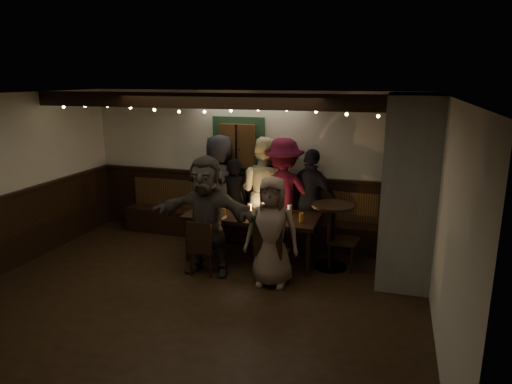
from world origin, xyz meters
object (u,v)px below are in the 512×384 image
(chair_near_left, at_px, (202,245))
(person_g, at_px, (272,232))
(chair_near_right, at_px, (271,248))
(dining_table, at_px, (252,218))
(person_b, at_px, (234,201))
(person_e, at_px, (311,200))
(person_f, at_px, (207,216))
(high_top, at_px, (332,228))
(person_c, at_px, (264,192))
(chair_end, at_px, (338,234))
(person_a, at_px, (220,187))
(person_d, at_px, (283,194))

(chair_near_left, xyz_separation_m, person_g, (1.03, 0.02, 0.30))
(chair_near_right, bearing_deg, dining_table, 123.96)
(person_b, bearing_deg, person_e, 173.21)
(person_b, bearing_deg, person_f, 84.43)
(chair_near_right, relative_size, person_b, 0.62)
(chair_near_left, relative_size, person_b, 0.56)
(high_top, distance_m, person_g, 1.10)
(chair_near_left, bearing_deg, dining_table, 58.19)
(person_c, distance_m, person_e, 0.81)
(chair_near_right, relative_size, person_f, 0.52)
(person_g, bearing_deg, person_c, 105.55)
(chair_end, distance_m, person_a, 2.31)
(chair_near_left, relative_size, person_e, 0.49)
(person_b, bearing_deg, chair_near_left, 82.88)
(dining_table, relative_size, high_top, 2.08)
(chair_end, bearing_deg, person_a, 162.45)
(chair_near_left, xyz_separation_m, chair_near_right, (1.01, 0.06, 0.04))
(person_c, bearing_deg, person_b, 14.98)
(chair_end, bearing_deg, chair_near_left, -153.77)
(person_b, xyz_separation_m, person_f, (0.08, -1.39, 0.14))
(dining_table, xyz_separation_m, chair_near_right, (0.50, -0.75, -0.16))
(dining_table, xyz_separation_m, person_c, (-0.01, 0.71, 0.26))
(dining_table, distance_m, person_c, 0.76)
(high_top, distance_m, person_a, 2.22)
(chair_near_left, distance_m, person_d, 1.76)
(high_top, height_order, person_a, person_a)
(person_f, bearing_deg, person_e, 48.60)
(chair_near_right, bearing_deg, chair_end, 45.57)
(high_top, height_order, person_g, person_g)
(person_f, bearing_deg, person_g, -5.51)
(dining_table, relative_size, person_e, 1.22)
(person_a, bearing_deg, chair_near_right, 134.66)
(person_c, distance_m, person_f, 1.48)
(chair_end, height_order, person_a, person_a)
(high_top, xyz_separation_m, person_e, (-0.45, 0.71, 0.22))
(chair_near_left, distance_m, chair_end, 2.04)
(chair_near_right, height_order, person_c, person_c)
(high_top, height_order, person_e, person_e)
(person_f, bearing_deg, person_a, 103.91)
(person_c, bearing_deg, chair_end, 168.34)
(person_d, bearing_deg, person_e, 173.31)
(dining_table, xyz_separation_m, chair_end, (1.33, 0.09, -0.15))
(person_g, bearing_deg, person_b, 121.64)
(chair_end, distance_m, person_d, 1.24)
(chair_near_right, xyz_separation_m, person_g, (0.03, -0.04, 0.26))
(chair_near_left, distance_m, chair_near_right, 1.01)
(dining_table, xyz_separation_m, person_b, (-0.55, 0.69, 0.07))
(dining_table, height_order, high_top, high_top)
(person_d, height_order, person_g, person_d)
(person_g, bearing_deg, chair_near_left, 176.67)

